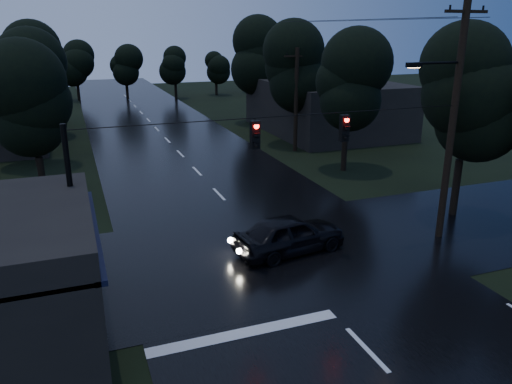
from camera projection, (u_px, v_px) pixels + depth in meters
main_road at (180, 154)px, 36.56m from camera, size 12.00×120.00×0.02m
cross_street at (274, 252)px, 20.54m from camera, size 60.00×9.00×0.02m
building_far_right at (326, 106)px, 44.07m from camera, size 10.00×14.00×4.40m
utility_pole_main at (451, 119)px, 20.46m from camera, size 3.50×0.30×10.00m
utility_pole_far at (296, 99)px, 36.32m from camera, size 2.00×0.30×7.50m
anchor_pole_left at (74, 215)px, 16.22m from camera, size 0.18×0.18×6.00m
span_signals at (300, 130)px, 18.18m from camera, size 15.00×0.37×1.12m
tree_corner_near at (468, 92)px, 22.87m from camera, size 4.48×4.48×9.44m
tree_left_a at (32, 103)px, 24.81m from camera, size 3.92×3.92×8.26m
tree_left_b at (27, 81)px, 31.61m from camera, size 4.20×4.20×8.85m
tree_left_c at (26, 65)px, 40.20m from camera, size 4.48×4.48×9.44m
tree_right_a at (348, 82)px, 30.67m from camera, size 4.20×4.20×8.85m
tree_right_b at (301, 67)px, 37.87m from camera, size 4.48×4.48×9.44m
tree_right_c at (261, 55)px, 46.85m from camera, size 4.76×4.76×10.03m
car at (290, 234)px, 20.34m from camera, size 4.93×2.58×1.60m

